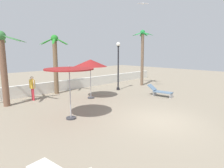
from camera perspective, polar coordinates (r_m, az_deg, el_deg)
The scene contains 11 objects.
ground_plane at distance 9.72m, azimuth 14.63°, elevation -10.60°, with size 56.00×56.00×0.00m, color gray.
boundary_wall at distance 16.63m, azimuth -15.63°, elevation -0.62°, with size 25.20×0.30×0.90m, color silver.
patio_umbrella_1 at distance 9.36m, azimuth -12.70°, elevation 3.48°, with size 2.35×2.35×2.66m.
patio_umbrella_2 at distance 13.46m, azimuth -6.53°, elevation 6.22°, with size 2.35×2.35×2.83m.
palm_tree_0 at distance 13.08m, azimuth -30.05°, elevation 6.31°, with size 2.94×2.72×4.53m.
palm_tree_1 at distance 18.96m, azimuth 9.12°, elevation 9.53°, with size 2.04×1.97×5.40m.
palm_tree_2 at distance 15.56m, azimuth -16.71°, elevation 7.57°, with size 2.34×2.19×4.60m.
lamp_post_1 at distance 16.41m, azimuth 1.89°, elevation 6.69°, with size 0.35×0.35×4.12m.
lounge_chair_2 at distance 14.70m, azimuth 14.19°, elevation -2.08°, with size 0.79×1.93×0.84m.
guest_0 at distance 14.04m, azimuth -22.84°, elevation -0.52°, with size 0.26×0.56×1.68m.
seagull_0 at distance 16.02m, azimuth 9.27°, elevation 22.74°, with size 0.83×0.64×0.14m.
Camera 1 is at (-7.92, -4.55, 3.31)m, focal length 30.41 mm.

